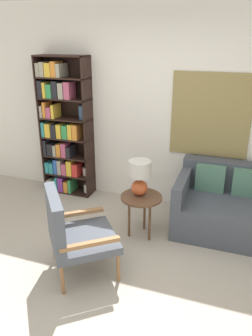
# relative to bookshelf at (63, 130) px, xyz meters

# --- Properties ---
(ground_plane) EXTENTS (14.00, 14.00, 0.00)m
(ground_plane) POSITION_rel_bookshelf_xyz_m (1.22, -1.84, -0.97)
(ground_plane) COLOR #B2A899
(wall_back) EXTENTS (6.40, 0.08, 2.70)m
(wall_back) POSITION_rel_bookshelf_xyz_m (1.27, 0.19, 0.38)
(wall_back) COLOR white
(wall_back) RESTS_ON ground_plane
(bookshelf) EXTENTS (0.74, 0.30, 2.01)m
(bookshelf) POSITION_rel_bookshelf_xyz_m (0.00, 0.00, 0.00)
(bookshelf) COLOR black
(bookshelf) RESTS_ON ground_plane
(armchair) EXTENTS (0.88, 0.88, 0.90)m
(armchair) POSITION_rel_bookshelf_xyz_m (1.00, -1.68, -0.48)
(armchair) COLOR olive
(armchair) RESTS_ON ground_plane
(couch) EXTENTS (1.62, 0.93, 0.78)m
(couch) POSITION_rel_bookshelf_xyz_m (2.61, -0.29, -0.67)
(couch) COLOR #474C56
(couch) RESTS_ON ground_plane
(side_table) EXTENTS (0.48, 0.48, 0.52)m
(side_table) POSITION_rel_bookshelf_xyz_m (1.45, -0.81, -0.51)
(side_table) COLOR brown
(side_table) RESTS_ON ground_plane
(table_lamp) EXTENTS (0.26, 0.26, 0.42)m
(table_lamp) POSITION_rel_bookshelf_xyz_m (1.42, -0.78, -0.20)
(table_lamp) COLOR #C65128
(table_lamp) RESTS_ON side_table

